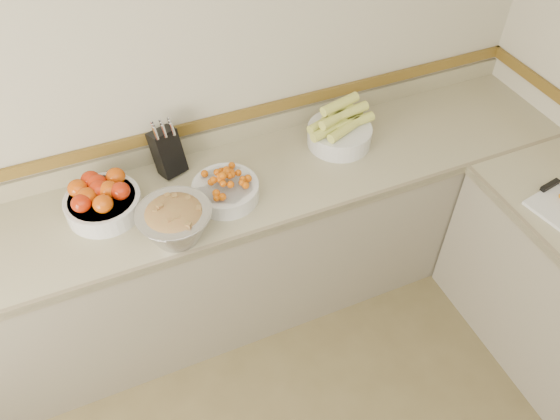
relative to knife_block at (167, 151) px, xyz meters
name	(u,v)px	position (x,y,z in m)	size (l,w,h in m)	color
back_wall	(151,90)	(0.00, 0.10, 0.28)	(4.00, 4.00, 0.00)	#B4AF95
counter_back	(194,260)	(0.00, -0.22, -0.56)	(4.00, 0.65, 1.08)	gray
knife_block	(167,151)	(0.00, 0.00, 0.00)	(0.16, 0.18, 0.29)	black
tomato_bowl	(102,199)	(-0.35, -0.16, -0.04)	(0.34, 0.34, 0.17)	silver
cherry_tomato_bowl	(225,188)	(0.19, -0.29, -0.06)	(0.31, 0.31, 0.17)	silver
corn_bowl	(340,130)	(0.85, -0.13, -0.04)	(0.36, 0.33, 0.24)	silver
rhubarb_bowl	(175,221)	(-0.08, -0.43, -0.03)	(0.32, 0.32, 0.19)	#B2B2BA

